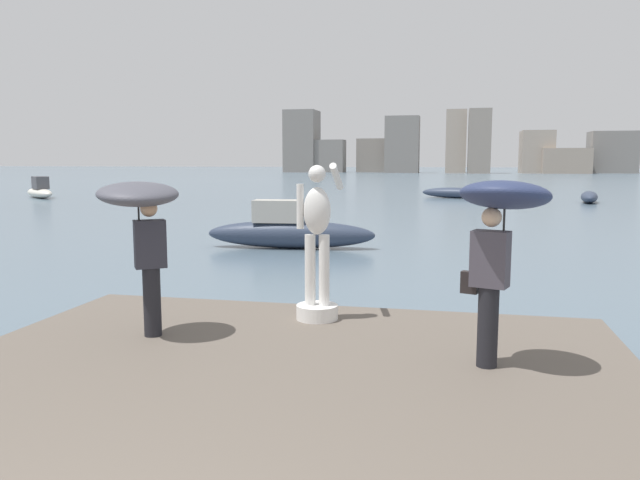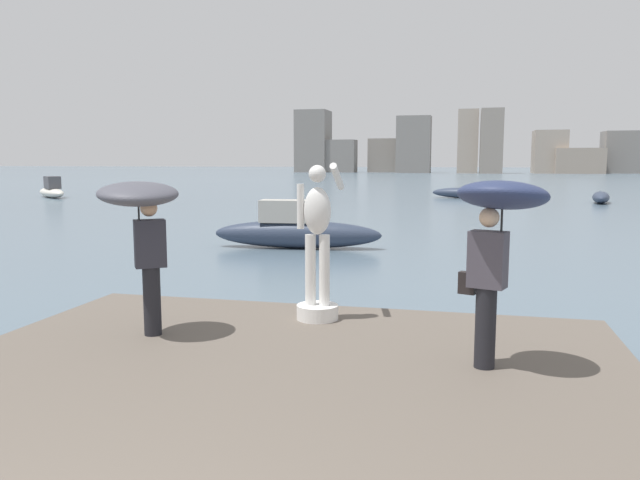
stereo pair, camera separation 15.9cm
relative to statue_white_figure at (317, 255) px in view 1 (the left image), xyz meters
name	(u,v)px [view 1 (the left image)]	position (x,y,z in m)	size (l,w,h in m)	color
ground_plane	(427,200)	(0.09, 33.35, -1.31)	(400.00, 400.00, 0.00)	slate
statue_white_figure	(317,255)	(0.00, 0.00, 0.00)	(0.59, 0.86, 2.19)	white
onlooker_left	(142,214)	(-1.95, -1.28, 0.64)	(1.39, 1.40, 2.00)	black
onlooker_right	(500,222)	(2.32, -1.57, 0.66)	(1.20, 1.22, 2.07)	black
boat_near	(455,193)	(1.91, 35.74, -0.95)	(4.80, 2.24, 0.73)	#2D384C
boat_mid	(589,197)	(10.08, 32.72, -0.96)	(1.66, 4.05, 0.71)	#2D384C
boat_far	(289,231)	(-2.97, 9.43, -0.80)	(5.13, 1.37, 1.44)	#2D384C
boat_leftward	(40,191)	(-26.52, 29.72, -0.81)	(4.41, 3.91, 1.51)	silver
distant_skyline	(443,148)	(-0.57, 125.42, 3.78)	(72.78, 13.34, 13.55)	gray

